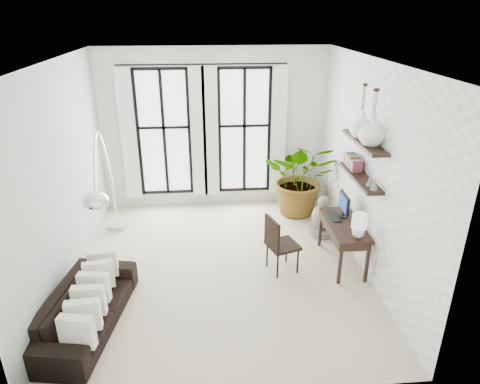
{
  "coord_description": "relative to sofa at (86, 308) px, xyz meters",
  "views": [
    {
      "loc": [
        -0.2,
        -5.86,
        3.84
      ],
      "look_at": [
        0.33,
        0.3,
        1.17
      ],
      "focal_mm": 32.0,
      "sensor_mm": 36.0,
      "label": 1
    }
  ],
  "objects": [
    {
      "name": "wall_shelves",
      "position": [
        3.91,
        1.23,
        1.44
      ],
      "size": [
        0.25,
        1.3,
        0.6
      ],
      "color": "black",
      "rests_on": "wall_right"
    },
    {
      "name": "vase_a",
      "position": [
        3.91,
        0.94,
        1.98
      ],
      "size": [
        0.37,
        0.37,
        0.38
      ],
      "primitive_type": "imported",
      "color": "white",
      "rests_on": "shelf_upper"
    },
    {
      "name": "arc_lamp",
      "position": [
        0.1,
        1.38,
        1.52
      ],
      "size": [
        0.73,
        3.0,
        2.3
      ],
      "color": "silver",
      "rests_on": "floor"
    },
    {
      "name": "wall_right",
      "position": [
        4.05,
        1.24,
        1.32
      ],
      "size": [
        0.0,
        5.0,
        5.0
      ],
      "primitive_type": "plane",
      "rotation": [
        1.57,
        0.0,
        -1.57
      ],
      "color": "white",
      "rests_on": "floor"
    },
    {
      "name": "vase_b",
      "position": [
        3.91,
        1.34,
        1.98
      ],
      "size": [
        0.37,
        0.37,
        0.38
      ],
      "primitive_type": "imported",
      "color": "white",
      "rests_on": "shelf_upper"
    },
    {
      "name": "buddha",
      "position": [
        3.67,
        2.15,
        0.04
      ],
      "size": [
        0.43,
        0.43,
        0.77
      ],
      "color": "gray",
      "rests_on": "floor"
    },
    {
      "name": "plant",
      "position": [
        3.47,
        3.08,
        0.49
      ],
      "size": [
        1.66,
        1.54,
        1.55
      ],
      "primitive_type": "imported",
      "rotation": [
        0.0,
        0.0,
        -0.27
      ],
      "color": "#2D7228",
      "rests_on": "floor"
    },
    {
      "name": "floor",
      "position": [
        1.8,
        1.24,
        -0.28
      ],
      "size": [
        5.0,
        5.0,
        0.0
      ],
      "primitive_type": "plane",
      "color": "beige",
      "rests_on": "ground"
    },
    {
      "name": "ceiling",
      "position": [
        1.8,
        1.24,
        2.92
      ],
      "size": [
        5.0,
        5.0,
        0.0
      ],
      "primitive_type": "plane",
      "color": "white",
      "rests_on": "wall_back"
    },
    {
      "name": "sofa",
      "position": [
        0.0,
        0.0,
        0.0
      ],
      "size": [
        1.06,
        2.04,
        0.57
      ],
      "primitive_type": "imported",
      "rotation": [
        0.0,
        0.0,
        1.41
      ],
      "color": "black",
      "rests_on": "floor"
    },
    {
      "name": "desk_chair",
      "position": [
        2.68,
        1.05,
        0.25
      ],
      "size": [
        0.56,
        0.56,
        0.94
      ],
      "rotation": [
        0.0,
        0.0,
        0.33
      ],
      "color": "black",
      "rests_on": "floor"
    },
    {
      "name": "wall_left",
      "position": [
        -0.45,
        1.24,
        1.32
      ],
      "size": [
        0.0,
        5.0,
        5.0
      ],
      "primitive_type": "plane",
      "rotation": [
        1.57,
        0.0,
        1.57
      ],
      "color": "#A5B9AE",
      "rests_on": "floor"
    },
    {
      "name": "throw_pillows",
      "position": [
        0.1,
        0.0,
        0.22
      ],
      "size": [
        0.4,
        1.52,
        0.4
      ],
      "color": "white",
      "rests_on": "sofa"
    },
    {
      "name": "wall_back",
      "position": [
        1.8,
        3.74,
        1.32
      ],
      "size": [
        4.5,
        0.0,
        4.5
      ],
      "primitive_type": "plane",
      "rotation": [
        1.57,
        0.0,
        0.0
      ],
      "color": "white",
      "rests_on": "floor"
    },
    {
      "name": "desk",
      "position": [
        3.75,
        1.14,
        0.4
      ],
      "size": [
        0.52,
        1.22,
        1.12
      ],
      "color": "black",
      "rests_on": "floor"
    },
    {
      "name": "windows",
      "position": [
        1.6,
        3.67,
        1.28
      ],
      "size": [
        3.26,
        0.13,
        2.65
      ],
      "color": "white",
      "rests_on": "wall_back"
    }
  ]
}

